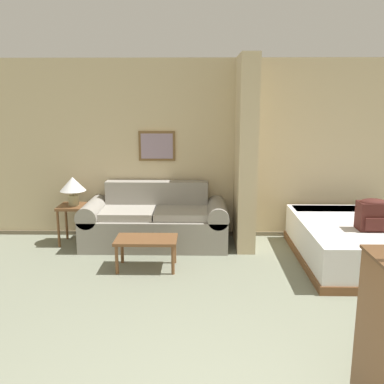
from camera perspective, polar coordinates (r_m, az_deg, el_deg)
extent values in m
cube|color=#CCB78E|center=(6.34, 4.22, 5.64)|extent=(7.43, 0.12, 2.60)
cube|color=#70644E|center=(6.54, 4.08, -5.55)|extent=(7.43, 0.02, 0.06)
cube|color=brown|center=(6.28, -4.70, 6.13)|extent=(0.53, 0.02, 0.43)
cube|color=gray|center=(6.27, -4.71, 6.12)|extent=(0.46, 0.01, 0.36)
cube|color=#CCB78E|center=(5.90, 7.15, 5.08)|extent=(0.24, 0.83, 2.60)
cube|color=gray|center=(6.08, -4.92, -5.11)|extent=(1.49, 0.84, 0.43)
cube|color=gray|center=(6.28, -4.69, -0.49)|extent=(1.49, 0.20, 0.43)
cube|color=gray|center=(6.23, -12.96, -4.96)|extent=(0.26, 0.84, 0.43)
cylinder|color=gray|center=(6.16, -13.08, -2.53)|extent=(0.29, 0.84, 0.29)
cube|color=gray|center=(6.05, 3.36, -5.17)|extent=(0.26, 0.84, 0.43)
cylinder|color=gray|center=(5.98, 3.39, -2.66)|extent=(0.29, 0.84, 0.29)
cube|color=#A49F94|center=(6.01, -8.54, -2.78)|extent=(0.72, 0.60, 0.10)
cube|color=#A49F94|center=(5.93, -1.44, -2.84)|extent=(0.72, 0.60, 0.10)
cube|color=brown|center=(5.22, -6.12, -6.34)|extent=(0.74, 0.44, 0.04)
cylinder|color=brown|center=(5.18, -10.00, -8.90)|extent=(0.04, 0.04, 0.35)
cylinder|color=brown|center=(5.09, -2.56, -9.08)|extent=(0.04, 0.04, 0.35)
cylinder|color=brown|center=(5.50, -9.30, -7.58)|extent=(0.04, 0.04, 0.35)
cylinder|color=brown|center=(5.43, -2.33, -7.72)|extent=(0.04, 0.04, 0.35)
cube|color=brown|center=(6.28, -15.45, -1.87)|extent=(0.42, 0.42, 0.04)
cylinder|color=brown|center=(6.24, -17.38, -4.75)|extent=(0.04, 0.04, 0.52)
cylinder|color=brown|center=(6.14, -14.15, -4.84)|extent=(0.04, 0.04, 0.52)
cylinder|color=brown|center=(6.57, -16.40, -3.84)|extent=(0.04, 0.04, 0.52)
cylinder|color=brown|center=(6.47, -13.32, -3.91)|extent=(0.04, 0.04, 0.52)
cylinder|color=tan|center=(6.26, -15.50, -1.07)|extent=(0.14, 0.14, 0.14)
cylinder|color=tan|center=(6.24, -15.56, -0.13)|extent=(0.02, 0.02, 0.07)
cone|color=silver|center=(6.21, -15.62, 1.05)|extent=(0.36, 0.36, 0.20)
cube|color=brown|center=(5.90, 21.28, -8.18)|extent=(1.51, 1.99, 0.10)
cube|color=white|center=(5.82, 21.47, -5.84)|extent=(1.47, 1.95, 0.41)
cube|color=white|center=(6.46, 19.29, -2.51)|extent=(1.35, 0.36, 0.10)
cube|color=#471E19|center=(5.50, 22.87, -2.95)|extent=(0.33, 0.23, 0.34)
cube|color=#471E19|center=(5.40, 23.32, -4.00)|extent=(0.25, 0.03, 0.15)
ellipsoid|color=#471E19|center=(5.46, 23.01, -1.24)|extent=(0.31, 0.22, 0.08)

